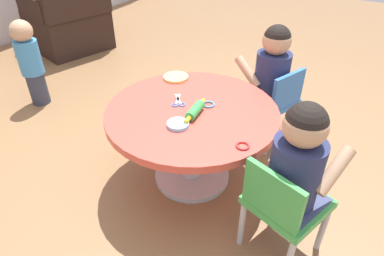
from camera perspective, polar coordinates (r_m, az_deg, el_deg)
ground_plane at (r=2.03m, az=0.00°, el=-8.25°), size 10.00×10.00×0.00m
craft_table at (r=1.80m, az=0.00°, el=0.24°), size 0.91×0.91×0.47m
child_chair_left at (r=1.51m, az=15.31°, el=-12.52°), size 0.38×0.38×0.54m
seated_child_left at (r=1.38m, az=17.71°, el=-5.22°), size 0.42×0.37×0.51m
child_chair_right at (r=2.21m, az=13.58°, el=4.48°), size 0.39×0.39×0.54m
seated_child_right at (r=2.13m, az=13.58°, el=10.19°), size 0.38×0.42×0.51m
armchair_dark at (r=3.93m, az=-20.32°, el=16.84°), size 0.87×0.89×0.85m
toddler_standing at (r=2.86m, az=-25.97°, el=10.26°), size 0.17×0.17×0.67m
rolling_pin at (r=1.68m, az=0.54°, el=3.01°), size 0.23×0.06×0.05m
craft_scissors at (r=1.80m, az=-2.35°, el=4.42°), size 0.14×0.12×0.01m
playdough_blob_0 at (r=1.61m, az=-2.41°, el=0.63°), size 0.11×0.11×0.02m
playdough_blob_1 at (r=2.06m, az=-2.79°, el=8.67°), size 0.15×0.15×0.02m
cookie_cutter_0 at (r=1.78m, az=2.84°, el=4.06°), size 0.07×0.07×0.01m
cookie_cutter_1 at (r=1.49m, az=8.68°, el=-3.02°), size 0.06×0.06×0.01m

